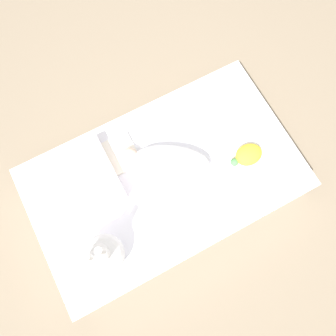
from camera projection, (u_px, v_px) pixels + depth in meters
name	position (u px, v px, depth m)	size (l,w,h in m)	color
ground_plane	(165.00, 186.00, 2.03)	(12.00, 12.00, 0.00)	#7A6B56
bed_mattress	(165.00, 182.00, 1.92)	(1.49, 0.88, 0.23)	white
burp_cloth	(117.00, 156.00, 1.83)	(0.22, 0.21, 0.02)	white
swaddled_baby	(167.00, 160.00, 1.77)	(0.46, 0.37, 0.12)	white
pillow	(80.00, 182.00, 1.75)	(0.38, 0.38, 0.10)	white
bunny_plush	(103.00, 255.00, 1.58)	(0.21, 0.21, 0.37)	white
turtle_plush	(248.00, 155.00, 1.80)	(0.19, 0.12, 0.07)	yellow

